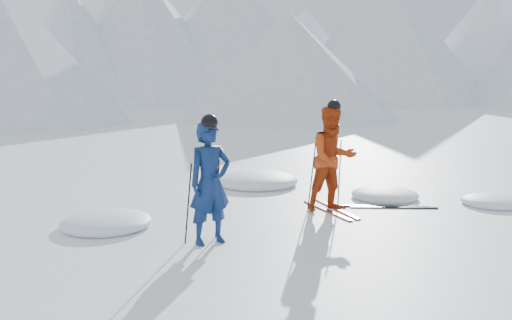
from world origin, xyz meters
TOP-DOWN VIEW (x-y plane):
  - ground at (0.00, 0.00)m, footprint 160.00×160.00m
  - mountain_range at (5.71, 35.31)m, footprint 106.15×62.94m
  - skier_blue at (-3.37, -0.25)m, footprint 0.69×0.45m
  - skier_red at (-0.45, 0.41)m, footprint 1.10×0.92m
  - pole_blue_left at (-3.67, -0.10)m, footprint 0.12×0.09m
  - pole_blue_right at (-3.12, 0.00)m, footprint 0.12×0.07m
  - pole_red_left at (-0.75, 0.66)m, footprint 0.13×0.10m
  - pole_red_right at (-0.15, 0.56)m, footprint 0.13×0.09m
  - ski_worn_left at (-0.57, 0.41)m, footprint 0.32×1.70m
  - ski_worn_right at (-0.33, 0.41)m, footprint 0.44×1.68m
  - ski_loose_a at (0.61, 0.07)m, footprint 1.44×1.06m
  - ski_loose_b at (0.71, -0.08)m, footprint 1.47×1.01m
  - snow_lumps at (-0.69, 1.96)m, footprint 8.50×5.82m

SIDE VIEW (x-z plane):
  - ground at x=0.00m, z-range 0.00..0.00m
  - snow_lumps at x=-0.69m, z-range -0.22..0.22m
  - ski_worn_left at x=-0.57m, z-range 0.00..0.03m
  - ski_worn_right at x=-0.33m, z-range 0.00..0.03m
  - ski_loose_a at x=0.61m, z-range 0.00..0.03m
  - ski_loose_b at x=0.71m, z-range 0.00..0.03m
  - pole_blue_right at x=-3.12m, z-range 0.00..1.25m
  - pole_blue_left at x=-3.67m, z-range 0.00..1.25m
  - pole_red_right at x=-0.15m, z-range 0.00..1.34m
  - pole_red_left at x=-0.75m, z-range 0.00..1.34m
  - skier_blue at x=-3.37m, z-range 0.00..1.88m
  - skier_red at x=-0.45m, z-range 0.00..2.01m
  - mountain_range at x=5.71m, z-range -1.04..14.49m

